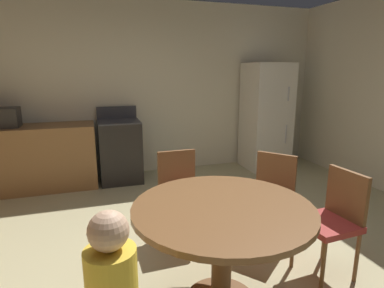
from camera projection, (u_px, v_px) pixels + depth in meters
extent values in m
plane|color=tan|center=(215.00, 279.00, 2.54)|extent=(14.00, 14.00, 0.00)
cube|color=beige|center=(146.00, 89.00, 5.04)|extent=(6.18, 0.12, 2.70)
cube|color=olive|center=(22.00, 159.00, 4.34)|extent=(1.96, 0.60, 0.90)
cube|color=black|center=(120.00, 152.00, 4.73)|extent=(0.60, 0.60, 0.90)
cube|color=#38383D|center=(119.00, 121.00, 4.62)|extent=(0.60, 0.60, 0.02)
cube|color=#38383D|center=(117.00, 112.00, 4.86)|extent=(0.60, 0.04, 0.18)
cube|color=silver|center=(266.00, 117.00, 5.30)|extent=(0.68, 0.66, 1.76)
cylinder|color=#B2B2B7|center=(289.00, 94.00, 4.95)|extent=(0.02, 0.02, 0.22)
cylinder|color=#B2B2B7|center=(286.00, 134.00, 5.10)|extent=(0.02, 0.02, 0.30)
cube|color=#2D2B28|center=(1.00, 118.00, 4.15)|extent=(0.44, 0.32, 0.26)
cylinder|color=brown|center=(222.00, 259.00, 2.19)|extent=(0.14, 0.14, 0.72)
cylinder|color=brown|center=(223.00, 208.00, 2.10)|extent=(1.22, 1.22, 0.04)
cylinder|color=brown|center=(205.00, 225.00, 2.98)|extent=(0.03, 0.03, 0.43)
cylinder|color=brown|center=(170.00, 231.00, 2.87)|extent=(0.03, 0.03, 0.43)
cylinder|color=brown|center=(193.00, 210.00, 3.29)|extent=(0.03, 0.03, 0.43)
cylinder|color=brown|center=(161.00, 215.00, 3.18)|extent=(0.03, 0.03, 0.43)
cube|color=#9E2D28|center=(182.00, 197.00, 3.03)|extent=(0.41, 0.41, 0.05)
cube|color=brown|center=(177.00, 171.00, 3.15)|extent=(0.38, 0.04, 0.42)
cylinder|color=brown|center=(279.00, 237.00, 2.76)|extent=(0.03, 0.03, 0.43)
cylinder|color=brown|center=(243.00, 227.00, 2.94)|extent=(0.03, 0.03, 0.43)
cylinder|color=brown|center=(290.00, 222.00, 3.03)|extent=(0.03, 0.03, 0.43)
cylinder|color=brown|center=(257.00, 214.00, 3.21)|extent=(0.03, 0.03, 0.43)
cube|color=#9E2D28|center=(268.00, 201.00, 2.93)|extent=(0.56, 0.56, 0.05)
cube|color=brown|center=(276.00, 175.00, 3.03)|extent=(0.27, 0.32, 0.42)
cylinder|color=brown|center=(323.00, 267.00, 2.34)|extent=(0.03, 0.03, 0.43)
cylinder|color=brown|center=(293.00, 244.00, 2.65)|extent=(0.03, 0.03, 0.43)
cylinder|color=brown|center=(357.00, 257.00, 2.46)|extent=(0.03, 0.03, 0.43)
cylinder|color=brown|center=(324.00, 236.00, 2.77)|extent=(0.03, 0.03, 0.43)
cube|color=#9E2D28|center=(327.00, 224.00, 2.50)|extent=(0.43, 0.43, 0.05)
cube|color=brown|center=(347.00, 196.00, 2.52)|extent=(0.06, 0.38, 0.42)
sphere|color=#D6A884|center=(108.00, 231.00, 1.27)|extent=(0.17, 0.17, 0.17)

